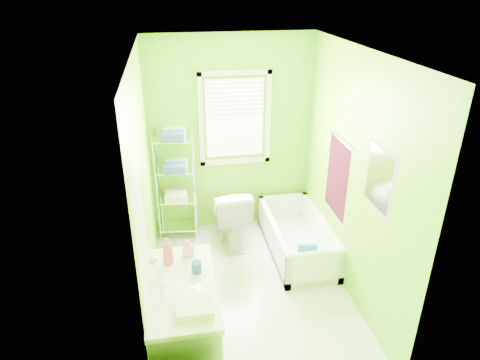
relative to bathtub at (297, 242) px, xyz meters
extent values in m
plane|color=silver|center=(-0.71, -0.60, -0.15)|extent=(2.90, 2.90, 0.00)
cube|color=#66B008|center=(-0.71, 0.85, 1.15)|extent=(2.10, 0.04, 2.60)
cube|color=#66B008|center=(-0.71, -2.05, 1.15)|extent=(2.10, 0.04, 2.60)
cube|color=#66B008|center=(-1.76, -0.60, 1.15)|extent=(0.04, 2.90, 2.60)
cube|color=#66B008|center=(0.34, -0.60, 1.15)|extent=(0.04, 2.90, 2.60)
cube|color=white|center=(-0.71, -0.60, 2.45)|extent=(2.10, 2.90, 0.04)
cube|color=white|center=(-0.66, 0.84, 1.40)|extent=(0.74, 0.01, 1.01)
cube|color=white|center=(-0.66, 0.82, 0.82)|extent=(0.92, 0.05, 0.06)
cube|color=white|center=(-0.66, 0.82, 1.98)|extent=(0.92, 0.05, 0.06)
cube|color=white|center=(-1.09, 0.82, 1.40)|extent=(0.06, 0.05, 1.22)
cube|color=white|center=(-0.23, 0.82, 1.40)|extent=(0.06, 0.05, 1.22)
cube|color=white|center=(-0.66, 0.81, 1.69)|extent=(0.72, 0.02, 0.50)
cube|color=white|center=(-1.74, -1.60, 0.85)|extent=(0.02, 0.80, 2.00)
sphere|color=gold|center=(-1.71, -1.27, 0.85)|extent=(0.07, 0.07, 0.07)
cube|color=#3A0615|center=(0.33, -0.25, 1.00)|extent=(0.02, 0.58, 0.90)
cylinder|color=silver|center=(0.31, -0.25, 1.45)|extent=(0.02, 0.62, 0.02)
cube|color=#CC5972|center=(0.33, -1.15, 1.40)|extent=(0.02, 0.54, 0.64)
cube|color=white|center=(0.32, -1.15, 1.40)|extent=(0.01, 0.44, 0.54)
cube|color=white|center=(0.00, 0.03, -0.10)|extent=(0.69, 1.47, 0.10)
cube|color=white|center=(-0.31, 0.03, 0.07)|extent=(0.07, 1.47, 0.44)
cube|color=white|center=(0.31, 0.03, 0.07)|extent=(0.07, 1.47, 0.44)
cube|color=white|center=(0.00, -0.67, 0.07)|extent=(0.69, 0.07, 0.44)
cube|color=white|center=(0.00, 0.73, 0.07)|extent=(0.69, 0.07, 0.44)
cylinder|color=white|center=(0.00, -0.67, 0.29)|extent=(0.69, 0.07, 0.07)
cylinder|color=blue|center=(0.00, -0.45, -0.02)|extent=(0.32, 0.32, 0.06)
cylinder|color=yellow|center=(0.00, -0.45, 0.03)|extent=(0.30, 0.30, 0.05)
cube|color=blue|center=(0.02, -0.33, 0.08)|extent=(0.23, 0.07, 0.21)
imported|color=white|center=(-0.80, 0.39, 0.26)|extent=(0.50, 0.83, 0.82)
cube|color=silver|center=(-1.48, -1.44, 0.25)|extent=(0.55, 1.10, 0.80)
cube|color=silver|center=(-1.48, -1.44, 0.67)|extent=(0.58, 1.13, 0.05)
ellipsoid|color=white|center=(-1.46, -1.59, 0.67)|extent=(0.38, 0.49, 0.13)
cylinder|color=silver|center=(-1.64, -1.59, 0.77)|extent=(0.03, 0.03, 0.16)
cylinder|color=silver|center=(-1.64, -1.59, 0.84)|extent=(0.12, 0.02, 0.02)
imported|color=#E34263|center=(-1.58, -1.11, 0.83)|extent=(0.14, 0.14, 0.26)
imported|color=#C781AB|center=(-1.40, -1.04, 0.78)|extent=(0.11, 0.11, 0.17)
cylinder|color=navy|center=(-1.34, -1.29, 0.75)|extent=(0.09, 0.09, 0.10)
cube|color=silver|center=(-1.40, -1.78, 0.73)|extent=(0.29, 0.22, 0.07)
cylinder|color=silver|center=(-1.70, 0.56, 0.59)|extent=(0.02, 0.02, 1.48)
cylinder|color=silver|center=(-1.67, 0.84, 0.59)|extent=(0.02, 0.02, 1.48)
cylinder|color=silver|center=(-1.24, 0.51, 0.59)|extent=(0.02, 0.02, 1.48)
cylinder|color=silver|center=(-1.21, 0.79, 0.59)|extent=(0.02, 0.02, 1.48)
cube|color=silver|center=(-1.45, 0.68, -0.01)|extent=(0.52, 0.35, 0.02)
cube|color=silver|center=(-1.45, 0.68, 0.40)|extent=(0.52, 0.35, 0.02)
cube|color=silver|center=(-1.45, 0.68, 0.82)|extent=(0.52, 0.35, 0.02)
cube|color=silver|center=(-1.45, 0.68, 1.23)|extent=(0.52, 0.35, 0.02)
cube|color=#324BB7|center=(-1.45, 0.58, 1.29)|extent=(0.29, 0.21, 0.10)
cube|color=silver|center=(-1.43, 0.78, 1.29)|extent=(0.29, 0.21, 0.10)
cube|color=#324BB7|center=(-1.46, 0.58, 0.88)|extent=(0.29, 0.21, 0.10)
cube|color=#FEE09B|center=(-1.42, 0.78, 0.88)|extent=(0.29, 0.21, 0.10)
cube|color=silver|center=(-1.47, 0.60, 0.46)|extent=(0.29, 0.21, 0.10)
cube|color=pink|center=(-1.47, 0.80, 0.46)|extent=(0.29, 0.21, 0.10)
cube|color=pink|center=(-1.21, 0.65, 0.14)|extent=(0.05, 0.26, 0.46)
camera|label=1|loc=(-1.48, -4.33, 3.04)|focal=32.00mm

